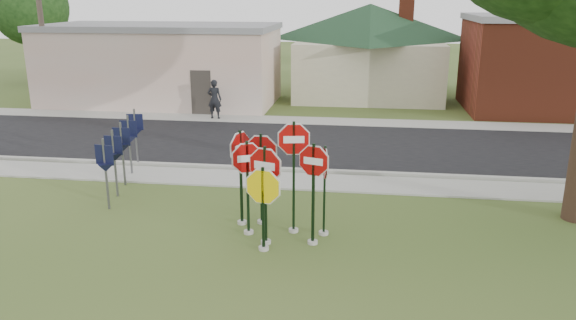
# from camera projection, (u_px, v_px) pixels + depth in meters

# --- Properties ---
(ground) EXTENTS (120.00, 120.00, 0.00)m
(ground) POSITION_uv_depth(u_px,v_px,m) (273.00, 261.00, 12.46)
(ground) COLOR #3A531F
(ground) RESTS_ON ground
(sidewalk_near) EXTENTS (60.00, 1.60, 0.06)m
(sidewalk_near) POSITION_uv_depth(u_px,v_px,m) (301.00, 181.00, 17.67)
(sidewalk_near) COLOR gray
(sidewalk_near) RESTS_ON ground
(road) EXTENTS (60.00, 7.00, 0.04)m
(road) POSITION_uv_depth(u_px,v_px,m) (315.00, 145.00, 21.95)
(road) COLOR black
(road) RESTS_ON ground
(sidewalk_far) EXTENTS (60.00, 1.60, 0.06)m
(sidewalk_far) POSITION_uv_depth(u_px,v_px,m) (323.00, 121.00, 26.03)
(sidewalk_far) COLOR gray
(sidewalk_far) RESTS_ON ground
(curb) EXTENTS (60.00, 0.20, 0.14)m
(curb) POSITION_uv_depth(u_px,v_px,m) (305.00, 171.00, 18.61)
(curb) COLOR gray
(curb) RESTS_ON ground
(stop_sign_center) EXTENTS (1.09, 0.37, 2.51)m
(stop_sign_center) POSITION_uv_depth(u_px,v_px,m) (265.00, 181.00, 12.90)
(stop_sign_center) COLOR #A7A39B
(stop_sign_center) RESTS_ON ground
(stop_sign_yellow) EXTENTS (1.13, 0.24, 2.12)m
(stop_sign_yellow) POSITION_uv_depth(u_px,v_px,m) (263.00, 199.00, 12.65)
(stop_sign_yellow) COLOR #A7A39B
(stop_sign_yellow) RESTS_ON ground
(stop_sign_left) EXTENTS (0.95, 0.46, 2.47)m
(stop_sign_left) POSITION_uv_depth(u_px,v_px,m) (247.00, 175.00, 13.47)
(stop_sign_left) COLOR #A7A39B
(stop_sign_left) RESTS_ON ground
(stop_sign_right) EXTENTS (0.98, 0.32, 2.56)m
(stop_sign_right) POSITION_uv_depth(u_px,v_px,m) (313.00, 181.00, 12.88)
(stop_sign_right) COLOR #A7A39B
(stop_sign_right) RESTS_ON ground
(stop_sign_back_right) EXTENTS (1.07, 0.24, 2.92)m
(stop_sign_back_right) POSITION_uv_depth(u_px,v_px,m) (294.00, 161.00, 13.48)
(stop_sign_back_right) COLOR #A7A39B
(stop_sign_back_right) RESTS_ON ground
(stop_sign_back_left) EXTENTS (1.15, 0.24, 2.50)m
(stop_sign_back_left) POSITION_uv_depth(u_px,v_px,m) (261.00, 166.00, 14.09)
(stop_sign_back_left) COLOR #A7A39B
(stop_sign_back_left) RESTS_ON ground
(stop_sign_far_right) EXTENTS (0.24, 1.04, 2.37)m
(stop_sign_far_right) POSITION_uv_depth(u_px,v_px,m) (325.00, 179.00, 13.43)
(stop_sign_far_right) COLOR #A7A39B
(stop_sign_far_right) RESTS_ON ground
(stop_sign_far_left) EXTENTS (0.45, 1.00, 2.59)m
(stop_sign_far_left) POSITION_uv_depth(u_px,v_px,m) (241.00, 164.00, 14.03)
(stop_sign_far_left) COLOR #A7A39B
(stop_sign_far_left) RESTS_ON ground
(route_sign_row) EXTENTS (1.43, 4.63, 2.00)m
(route_sign_row) POSITION_uv_depth(u_px,v_px,m) (122.00, 147.00, 17.10)
(route_sign_row) COLOR #59595E
(route_sign_row) RESTS_ON ground
(building_stucco) EXTENTS (12.20, 6.20, 4.20)m
(building_stucco) POSITION_uv_depth(u_px,v_px,m) (162.00, 63.00, 30.13)
(building_stucco) COLOR beige
(building_stucco) RESTS_ON ground
(building_house) EXTENTS (11.60, 11.60, 6.20)m
(building_house) POSITION_uv_depth(u_px,v_px,m) (370.00, 32.00, 32.06)
(building_house) COLOR beige
(building_house) RESTS_ON ground
(building_brick) EXTENTS (10.20, 6.20, 4.75)m
(building_brick) POSITION_uv_depth(u_px,v_px,m) (572.00, 64.00, 27.77)
(building_brick) COLOR maroon
(building_brick) RESTS_ON ground
(utility_pole_near) EXTENTS (2.20, 0.26, 9.50)m
(utility_pole_near) POSITION_uv_depth(u_px,v_px,m) (40.00, 10.00, 27.33)
(utility_pole_near) COLOR #4D3D33
(utility_pole_near) RESTS_ON ground
(bg_tree_left) EXTENTS (4.90, 4.90, 7.35)m
(bg_tree_left) POSITION_uv_depth(u_px,v_px,m) (30.00, 8.00, 36.51)
(bg_tree_left) COLOR #321E16
(bg_tree_left) RESTS_ON ground
(pedestrian) EXTENTS (0.69, 0.48, 1.84)m
(pedestrian) POSITION_uv_depth(u_px,v_px,m) (215.00, 99.00, 26.30)
(pedestrian) COLOR black
(pedestrian) RESTS_ON sidewalk_far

